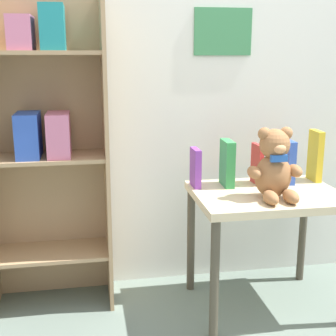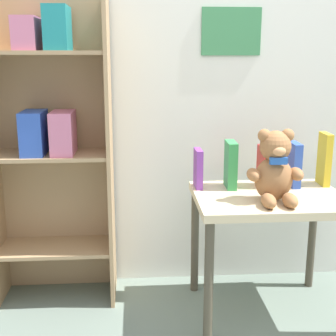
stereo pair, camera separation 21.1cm
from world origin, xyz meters
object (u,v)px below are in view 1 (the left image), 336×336
display_table (266,209)px  book_standing_blue (287,162)px  teddy_bear (274,166)px  bookshelf_side (45,137)px  book_standing_red (257,164)px  book_standing_purple (196,168)px  book_standing_yellow (315,156)px  book_standing_green (227,163)px

display_table → book_standing_blue: 0.28m
teddy_bear → bookshelf_side: bearing=161.1°
display_table → book_standing_red: bearing=90.0°
teddy_bear → book_standing_purple: size_ratio=1.70×
book_standing_red → book_standing_yellow: book_standing_yellow is taller
book_standing_purple → book_standing_yellow: size_ratio=0.73×
teddy_bear → book_standing_red: 0.24m
book_standing_purple → teddy_bear: bearing=-39.4°
book_standing_yellow → book_standing_purple: bearing=-177.8°
book_standing_purple → book_standing_green: (0.15, -0.01, 0.02)m
teddy_bear → book_standing_red: (0.01, 0.24, -0.05)m
book_standing_blue → book_standing_red: bearing=179.5°
display_table → book_standing_yellow: (0.31, 0.15, 0.21)m
display_table → book_standing_green: book_standing_green is taller
book_standing_green → book_standing_blue: book_standing_green is taller
teddy_bear → book_standing_blue: 0.29m
teddy_bear → book_standing_yellow: size_ratio=1.24×
bookshelf_side → book_standing_blue: 1.18m
teddy_bear → display_table: bearing=83.7°
bookshelf_side → book_standing_blue: (1.16, -0.11, -0.14)m
book_standing_red → book_standing_blue: book_standing_blue is taller
book_standing_blue → teddy_bear: bearing=-124.3°
book_standing_green → book_standing_red: 0.15m
bookshelf_side → book_standing_purple: size_ratio=7.96×
book_standing_green → display_table: bearing=-39.7°
book_standing_yellow → book_standing_blue: bearing=-173.2°
book_standing_red → book_standing_blue: (0.15, -0.00, 0.01)m
bookshelf_side → book_standing_green: (0.85, -0.11, -0.13)m
teddy_bear → book_standing_red: bearing=87.5°
book_standing_blue → book_standing_yellow: size_ratio=0.84×
display_table → book_standing_red: book_standing_red is taller
book_standing_red → book_standing_blue: bearing=-4.5°
book_standing_yellow → teddy_bear: bearing=-140.8°
teddy_bear → book_standing_green: teddy_bear is taller
bookshelf_side → teddy_bear: (1.00, -0.34, -0.10)m
book_standing_red → book_standing_yellow: 0.31m
bookshelf_side → teddy_bear: bearing=-18.9°
book_standing_red → book_standing_green: bearing=179.5°
display_table → book_standing_yellow: size_ratio=2.66×
teddy_bear → book_standing_purple: 0.39m
bookshelf_side → book_standing_red: bearing=-6.0°
book_standing_green → book_standing_red: (0.15, 0.01, -0.01)m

